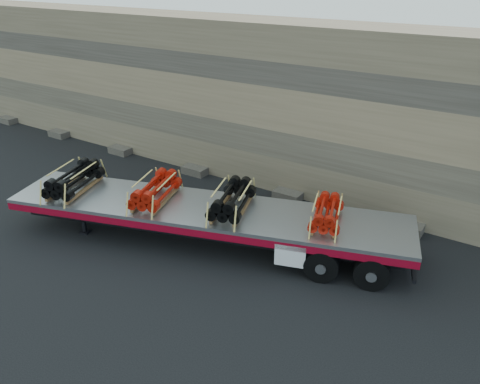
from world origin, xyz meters
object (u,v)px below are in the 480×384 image
object	(u,v)px
trailer	(205,225)
bundle_front	(74,180)
bundle_rear	(327,214)
bundle_midrear	(232,200)
bundle_midfront	(155,191)

from	to	relation	value
trailer	bundle_front	xyz separation A→B (m)	(-4.89, -1.53, 1.13)
trailer	bundle_rear	size ratio (longest dim) A/B	7.32
bundle_front	bundle_midrear	world-z (taller)	bundle_front
trailer	bundle_front	world-z (taller)	bundle_front
bundle_front	bundle_rear	xyz separation A→B (m)	(8.89, 2.78, -0.08)
bundle_midrear	bundle_rear	world-z (taller)	bundle_midrear
trailer	bundle_rear	xyz separation A→B (m)	(4.00, 1.25, 1.05)
bundle_front	bundle_midrear	xyz separation A→B (m)	(5.84, 1.82, -0.01)
bundle_front	bundle_rear	size ratio (longest dim) A/B	1.23
bundle_midfront	bundle_front	bearing A→B (deg)	-180.00
bundle_midfront	bundle_midrear	distance (m)	2.84
trailer	bundle_midfront	size ratio (longest dim) A/B	6.29
bundle_front	bundle_midfront	size ratio (longest dim) A/B	1.06
bundle_midrear	bundle_rear	distance (m)	3.19
bundle_rear	bundle_midfront	bearing A→B (deg)	180.00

